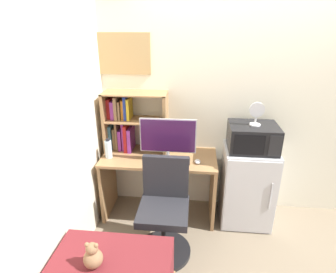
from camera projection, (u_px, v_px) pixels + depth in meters
wall_back at (285, 103)px, 2.97m from camera, size 6.40×0.04×2.60m
wall_left at (15, 166)px, 1.67m from camera, size 0.04×4.40×2.60m
desk at (159, 175)px, 3.11m from camera, size 1.24×0.58×0.75m
hutch_bookshelf at (128, 121)px, 3.07m from camera, size 0.69×0.30×0.67m
monitor at (168, 138)px, 2.82m from camera, size 0.58×0.17×0.47m
keyboard at (171, 160)px, 2.91m from camera, size 0.41×0.14×0.02m
computer_mouse at (198, 162)px, 2.87m from camera, size 0.06×0.09×0.04m
water_bottle at (108, 149)px, 2.96m from camera, size 0.07×0.07×0.22m
mini_fridge at (247, 186)px, 3.04m from camera, size 0.54×0.51×0.88m
microwave at (253, 137)px, 2.83m from camera, size 0.49×0.41×0.27m
desk_fan at (257, 113)px, 2.72m from camera, size 0.15×0.11×0.24m
desk_chair at (164, 213)px, 2.63m from camera, size 0.53×0.53×0.95m
teddy_bear at (93, 256)px, 1.93m from camera, size 0.14×0.14×0.21m
wall_corkboard at (119, 54)px, 2.92m from camera, size 0.67×0.02×0.42m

